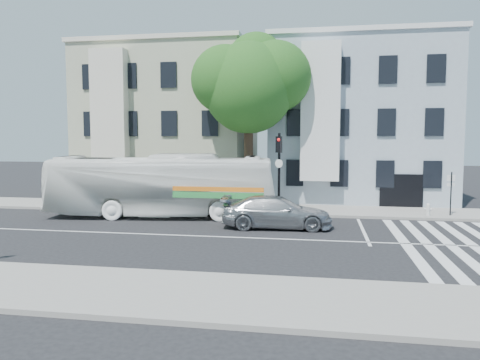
% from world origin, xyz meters
% --- Properties ---
extents(ground, '(120.00, 120.00, 0.00)m').
position_xyz_m(ground, '(0.00, 0.00, 0.00)').
color(ground, black).
rests_on(ground, ground).
extents(sidewalk_far, '(80.00, 4.00, 0.15)m').
position_xyz_m(sidewalk_far, '(0.00, 8.00, 0.07)').
color(sidewalk_far, gray).
rests_on(sidewalk_far, ground).
extents(sidewalk_near, '(80.00, 4.00, 0.15)m').
position_xyz_m(sidewalk_near, '(0.00, -8.00, 0.07)').
color(sidewalk_near, gray).
rests_on(sidewalk_near, ground).
extents(building_left, '(12.00, 10.00, 11.00)m').
position_xyz_m(building_left, '(-7.00, 15.00, 5.50)').
color(building_left, '#ADAE91').
rests_on(building_left, ground).
extents(building_right, '(12.00, 10.00, 11.00)m').
position_xyz_m(building_right, '(7.00, 15.00, 5.50)').
color(building_right, '#A1B5C0').
rests_on(building_right, ground).
extents(street_tree, '(7.30, 5.90, 11.10)m').
position_xyz_m(street_tree, '(0.06, 8.74, 7.83)').
color(street_tree, '#2D2116').
rests_on(street_tree, ground).
extents(bus, '(4.46, 12.99, 3.55)m').
position_xyz_m(bus, '(-4.32, 4.76, 1.77)').
color(bus, white).
rests_on(bus, ground).
extents(sedan, '(2.61, 5.58, 1.57)m').
position_xyz_m(sedan, '(2.33, 2.55, 0.79)').
color(sedan, '#A5A8AC').
rests_on(sedan, ground).
extents(hedge, '(8.50, 0.85, 0.70)m').
position_xyz_m(hedge, '(-3.22, 6.30, 0.50)').
color(hedge, '#1C551B').
rests_on(hedge, sidewalk_far).
extents(traffic_signal, '(0.47, 0.55, 4.73)m').
position_xyz_m(traffic_signal, '(2.00, 7.39, 3.05)').
color(traffic_signal, black).
rests_on(traffic_signal, ground).
extents(fire_hydrant, '(0.38, 0.22, 0.69)m').
position_xyz_m(fire_hydrant, '(10.34, 6.80, 0.50)').
color(fire_hydrant, silver).
rests_on(fire_hydrant, sidewalk_far).
extents(far_sign_pole, '(0.44, 0.18, 2.42)m').
position_xyz_m(far_sign_pole, '(11.58, 7.14, 1.69)').
color(far_sign_pole, black).
rests_on(far_sign_pole, sidewalk_far).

